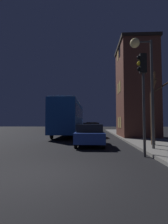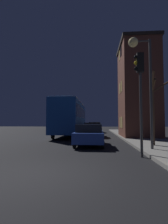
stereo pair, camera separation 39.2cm
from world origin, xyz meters
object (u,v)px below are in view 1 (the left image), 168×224
object	(u,v)px
traffic_light	(143,83)
car_mid_lane	(91,129)
streetlamp	(142,64)
bus	(69,116)
car_near_lane	(90,135)
bare_tree	(153,111)
car_far_lane	(92,127)

from	to	relation	value
traffic_light	car_mid_lane	bearing A→B (deg)	102.82
streetlamp	bus	distance (m)	12.04
bus	car_near_lane	xyz separation A→B (m)	(2.51, -8.26, -1.54)
bare_tree	bus	world-z (taller)	bare_tree
car_mid_lane	car_far_lane	size ratio (longest dim) A/B	0.98
car_near_lane	car_mid_lane	xyz separation A→B (m)	(0.04, 7.09, 0.06)
bus	car_mid_lane	xyz separation A→B (m)	(2.55, -1.17, -1.48)
car_mid_lane	car_far_lane	bearing A→B (deg)	89.59
streetlamp	car_near_lane	size ratio (longest dim) A/B	1.55
bus	car_mid_lane	distance (m)	3.17
car_far_lane	bus	bearing A→B (deg)	-109.37
traffic_light	streetlamp	bearing A→B (deg)	74.05
bare_tree	car_far_lane	world-z (taller)	bare_tree
streetlamp	bare_tree	world-z (taller)	streetlamp
streetlamp	traffic_light	xyz separation A→B (m)	(-0.44, -1.55, -1.42)
bare_tree	bus	bearing A→B (deg)	126.20
traffic_light	car_near_lane	bearing A→B (deg)	123.87
streetlamp	car_far_lane	xyz separation A→B (m)	(-2.84, 17.86, -3.98)
bus	car_mid_lane	size ratio (longest dim) A/B	2.78
car_near_lane	traffic_light	bearing A→B (deg)	-56.13
bus	traffic_light	bearing A→B (deg)	-67.32
bus	car_near_lane	bearing A→B (deg)	-73.11
car_far_lane	streetlamp	bearing A→B (deg)	-80.95
traffic_light	bare_tree	xyz separation A→B (m)	(1.51, 3.08, -1.10)
car_near_lane	car_far_lane	distance (m)	15.68
traffic_light	car_mid_lane	xyz separation A→B (m)	(-2.46, 10.82, -2.59)
streetlamp	car_mid_lane	distance (m)	10.51
car_far_lane	traffic_light	bearing A→B (deg)	-82.95
car_near_lane	bus	bearing A→B (deg)	106.89
streetlamp	car_mid_lane	bearing A→B (deg)	107.39
bus	car_mid_lane	world-z (taller)	bus
bare_tree	car_far_lane	size ratio (longest dim) A/B	1.03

